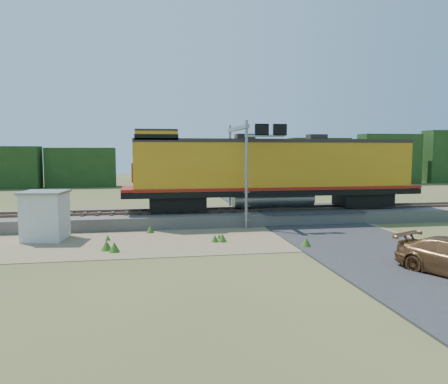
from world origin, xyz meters
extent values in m
plane|color=#475123|center=(0.00, 0.00, 0.00)|extent=(140.00, 140.00, 0.00)
cube|color=slate|center=(0.00, 6.00, 0.40)|extent=(70.00, 5.00, 0.80)
cube|color=brown|center=(0.00, 5.28, 0.88)|extent=(70.00, 0.10, 0.16)
cube|color=brown|center=(0.00, 6.72, 0.88)|extent=(70.00, 0.10, 0.16)
cube|color=#8C7754|center=(-2.00, 0.50, 0.01)|extent=(26.00, 8.00, 0.03)
cube|color=#38383A|center=(7.00, 6.00, 0.83)|extent=(7.00, 5.20, 0.06)
cube|color=#38383A|center=(7.00, 22.00, 0.04)|extent=(7.00, 24.00, 0.08)
cube|color=#1B3613|center=(0.00, 38.00, 3.25)|extent=(36.00, 3.00, 6.50)
cube|color=#1B3613|center=(40.00, 38.00, 3.00)|extent=(50.00, 3.00, 6.00)
cube|color=black|center=(-2.01, 6.00, 1.43)|extent=(3.75, 2.39, 0.94)
cube|color=black|center=(11.52, 6.00, 1.43)|extent=(3.75, 2.39, 0.94)
cube|color=black|center=(4.75, 6.00, 2.08)|extent=(20.82, 3.12, 0.37)
cylinder|color=gray|center=(4.75, 6.00, 1.58)|extent=(5.73, 1.25, 1.25)
cube|color=#BF8816|center=(4.75, 6.00, 3.89)|extent=(19.26, 3.02, 3.23)
cube|color=maroon|center=(4.75, 6.00, 2.40)|extent=(20.82, 3.18, 0.19)
cube|color=#28231E|center=(4.75, 6.00, 5.62)|extent=(19.26, 3.07, 0.25)
cube|color=#BF8816|center=(-3.37, 6.00, 5.86)|extent=(2.71, 3.02, 0.73)
cube|color=#28231E|center=(-3.37, 6.00, 6.27)|extent=(2.71, 3.07, 0.12)
cube|color=black|center=(-3.37, 6.00, 5.81)|extent=(2.76, 3.07, 0.36)
cube|color=maroon|center=(-4.93, 6.00, 3.52)|extent=(0.10, 2.08, 1.25)
cube|color=#28231E|center=(2.67, 6.00, 5.86)|extent=(1.25, 1.04, 0.47)
cube|color=#28231E|center=(7.88, 6.00, 5.86)|extent=(1.25, 1.04, 0.47)
cube|color=silver|center=(-9.59, 1.75, 1.31)|extent=(2.35, 2.35, 2.63)
cube|color=gray|center=(-9.59, 1.75, 2.68)|extent=(2.58, 2.58, 0.13)
cylinder|color=gray|center=(2.16, 3.20, 3.43)|extent=(0.18, 0.18, 6.86)
cylinder|color=gray|center=(2.16, 8.80, 3.43)|extent=(0.18, 0.18, 6.86)
cube|color=gray|center=(2.16, 6.00, 6.47)|extent=(0.24, 6.20, 0.24)
cube|color=gray|center=(3.33, 3.20, 5.88)|extent=(2.55, 0.15, 0.15)
cube|color=black|center=(3.14, 3.20, 6.27)|extent=(0.88, 0.15, 0.73)
cube|color=black|center=(4.31, 3.20, 6.27)|extent=(0.88, 0.15, 0.73)
camera|label=1|loc=(-3.89, -23.54, 4.99)|focal=35.00mm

